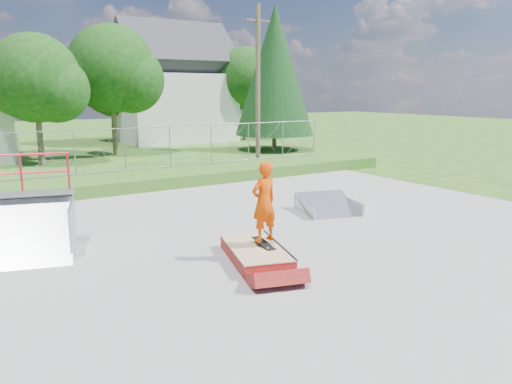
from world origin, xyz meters
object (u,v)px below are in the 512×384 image
at_px(grind_box, 256,254).
at_px(skater, 264,205).
at_px(flat_bank_ramp, 328,205).
at_px(quarter_pipe, 18,210).

distance_m(grind_box, skater, 1.14).
distance_m(grind_box, flat_bank_ramp, 5.06).
bearing_deg(flat_bank_ramp, grind_box, -133.23).
xyz_separation_m(quarter_pipe, skater, (4.61, -3.12, 0.14)).
distance_m(grind_box, quarter_pipe, 5.47).
xyz_separation_m(quarter_pipe, flat_bank_ramp, (8.78, -0.49, -0.90)).
height_order(flat_bank_ramp, skater, skater).
bearing_deg(grind_box, quarter_pipe, 161.83).
bearing_deg(skater, flat_bank_ramp, -154.92).
distance_m(quarter_pipe, skater, 5.57).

